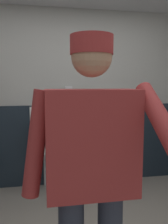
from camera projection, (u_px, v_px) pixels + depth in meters
wall_back at (69, 98)px, 3.40m from camera, size 4.86×0.12×2.51m
wainscot_band_back at (70, 144)px, 3.41m from camera, size 4.26×0.03×1.17m
urinal_left at (45, 135)px, 3.18m from camera, size 0.40×0.34×1.24m
urinal_middle at (98, 133)px, 3.31m from camera, size 0.40×0.34×1.24m
privacy_divider_panel at (72, 122)px, 3.16m from camera, size 0.04×0.40×0.90m
person at (91, 169)px, 1.24m from camera, size 0.70×0.60×1.71m
soap_dispenser at (69, 93)px, 3.29m from camera, size 0.10×0.07×0.18m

